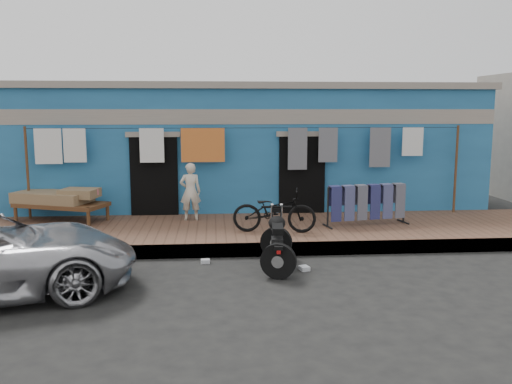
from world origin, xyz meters
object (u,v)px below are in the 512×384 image
object	(u,v)px
charpoy	(62,205)
jeans_rack	(367,204)
motorcycle	(277,239)
bicycle	(274,206)
seated_person	(190,192)

from	to	relation	value
charpoy	jeans_rack	world-z (taller)	jeans_rack
motorcycle	bicycle	bearing A→B (deg)	90.37
seated_person	jeans_rack	world-z (taller)	seated_person
charpoy	bicycle	bearing A→B (deg)	-17.68
seated_person	motorcycle	size ratio (longest dim) A/B	0.81
motorcycle	jeans_rack	size ratio (longest dim) A/B	0.83
seated_person	charpoy	size ratio (longest dim) A/B	0.56
seated_person	bicycle	world-z (taller)	seated_person
motorcycle	charpoy	size ratio (longest dim) A/B	0.70
motorcycle	jeans_rack	distance (m)	3.11
bicycle	jeans_rack	size ratio (longest dim) A/B	0.87
seated_person	bicycle	distance (m)	2.22
charpoy	seated_person	bearing A→B (deg)	-1.94
seated_person	bicycle	xyz separation A→B (m)	(1.74, -1.37, -0.11)
seated_person	charpoy	xyz separation A→B (m)	(-2.87, 0.10, -0.30)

